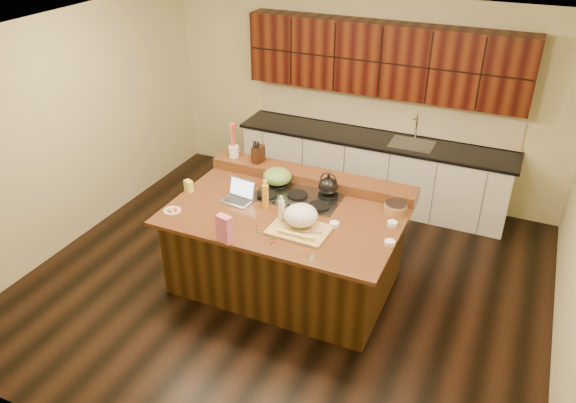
% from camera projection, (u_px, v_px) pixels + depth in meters
% --- Properties ---
extents(room, '(5.52, 5.02, 2.72)m').
position_uv_depth(room, '(286.00, 173.00, 5.60)').
color(room, black).
rests_on(room, ground).
extents(island, '(2.40, 1.60, 0.92)m').
position_uv_depth(island, '(286.00, 247.00, 6.04)').
color(island, black).
rests_on(island, ground).
extents(back_ledge, '(2.40, 0.30, 0.12)m').
position_uv_depth(back_ledge, '(312.00, 177.00, 6.34)').
color(back_ledge, black).
rests_on(back_ledge, island).
extents(cooktop, '(0.92, 0.52, 0.05)m').
position_uv_depth(cooktop, '(297.00, 196.00, 6.05)').
color(cooktop, gray).
rests_on(cooktop, island).
extents(back_counter, '(3.70, 0.66, 2.40)m').
position_uv_depth(back_counter, '(376.00, 133.00, 7.44)').
color(back_counter, silver).
rests_on(back_counter, ground).
extents(kettle, '(0.23, 0.23, 0.19)m').
position_uv_depth(kettle, '(328.00, 186.00, 5.98)').
color(kettle, black).
rests_on(kettle, cooktop).
extents(green_bowl, '(0.33, 0.33, 0.18)m').
position_uv_depth(green_bowl, '(277.00, 176.00, 6.20)').
color(green_bowl, olive).
rests_on(green_bowl, cooktop).
extents(laptop, '(0.34, 0.29, 0.22)m').
position_uv_depth(laptop, '(239.00, 195.00, 5.98)').
color(laptop, '#B7B7BC').
rests_on(laptop, island).
extents(oil_bottle, '(0.09, 0.09, 0.27)m').
position_uv_depth(oil_bottle, '(265.00, 197.00, 5.79)').
color(oil_bottle, orange).
rests_on(oil_bottle, island).
extents(vinegar_bottle, '(0.08, 0.08, 0.25)m').
position_uv_depth(vinegar_bottle, '(281.00, 212.00, 5.54)').
color(vinegar_bottle, silver).
rests_on(vinegar_bottle, island).
extents(wooden_tray, '(0.59, 0.47, 0.23)m').
position_uv_depth(wooden_tray, '(300.00, 219.00, 5.47)').
color(wooden_tray, tan).
rests_on(wooden_tray, island).
extents(ramekin_a, '(0.13, 0.13, 0.04)m').
position_uv_depth(ramekin_a, '(390.00, 243.00, 5.25)').
color(ramekin_a, white).
rests_on(ramekin_a, island).
extents(ramekin_b, '(0.12, 0.12, 0.04)m').
position_uv_depth(ramekin_b, '(392.00, 224.00, 5.55)').
color(ramekin_b, white).
rests_on(ramekin_b, island).
extents(ramekin_c, '(0.11, 0.11, 0.04)m').
position_uv_depth(ramekin_c, '(334.00, 224.00, 5.53)').
color(ramekin_c, white).
rests_on(ramekin_c, island).
extents(strainer_bowl, '(0.30, 0.30, 0.09)m').
position_uv_depth(strainer_bowl, '(395.00, 208.00, 5.76)').
color(strainer_bowl, '#996B3F').
rests_on(strainer_bowl, island).
extents(kitchen_timer, '(0.10, 0.10, 0.07)m').
position_uv_depth(kitchen_timer, '(312.00, 255.00, 5.06)').
color(kitchen_timer, silver).
rests_on(kitchen_timer, island).
extents(pink_bag, '(0.16, 0.11, 0.28)m').
position_uv_depth(pink_bag, '(224.00, 229.00, 5.25)').
color(pink_bag, '#DC678E').
rests_on(pink_bag, island).
extents(candy_plate, '(0.21, 0.21, 0.01)m').
position_uv_depth(candy_plate, '(172.00, 211.00, 5.80)').
color(candy_plate, white).
rests_on(candy_plate, island).
extents(package_box, '(0.11, 0.10, 0.13)m').
position_uv_depth(package_box, '(189.00, 186.00, 6.14)').
color(package_box, '#E3DD50').
rests_on(package_box, island).
extents(utensil_crock, '(0.16, 0.16, 0.14)m').
position_uv_depth(utensil_crock, '(234.00, 152.00, 6.63)').
color(utensil_crock, white).
rests_on(utensil_crock, back_ledge).
extents(knife_block, '(0.12, 0.17, 0.19)m').
position_uv_depth(knife_block, '(258.00, 154.00, 6.50)').
color(knife_block, black).
rests_on(knife_block, back_ledge).
extents(gumdrop_0, '(0.02, 0.02, 0.02)m').
position_uv_depth(gumdrop_0, '(271.00, 243.00, 5.27)').
color(gumdrop_0, red).
rests_on(gumdrop_0, island).
extents(gumdrop_1, '(0.02, 0.02, 0.02)m').
position_uv_depth(gumdrop_1, '(257.00, 229.00, 5.48)').
color(gumdrop_1, '#198C26').
rests_on(gumdrop_1, island).
extents(gumdrop_2, '(0.02, 0.02, 0.02)m').
position_uv_depth(gumdrop_2, '(287.00, 235.00, 5.39)').
color(gumdrop_2, red).
rests_on(gumdrop_2, island).
extents(gumdrop_3, '(0.02, 0.02, 0.02)m').
position_uv_depth(gumdrop_3, '(258.00, 232.00, 5.44)').
color(gumdrop_3, '#198C26').
rests_on(gumdrop_3, island).
extents(gumdrop_4, '(0.02, 0.02, 0.02)m').
position_uv_depth(gumdrop_4, '(275.00, 241.00, 5.29)').
color(gumdrop_4, red).
rests_on(gumdrop_4, island).
extents(gumdrop_5, '(0.02, 0.02, 0.02)m').
position_uv_depth(gumdrop_5, '(270.00, 229.00, 5.49)').
color(gumdrop_5, '#198C26').
rests_on(gumdrop_5, island).
extents(gumdrop_6, '(0.02, 0.02, 0.02)m').
position_uv_depth(gumdrop_6, '(286.00, 239.00, 5.33)').
color(gumdrop_6, red).
rests_on(gumdrop_6, island).
extents(gumdrop_7, '(0.02, 0.02, 0.02)m').
position_uv_depth(gumdrop_7, '(272.00, 238.00, 5.35)').
color(gumdrop_7, '#198C26').
rests_on(gumdrop_7, island).
extents(gumdrop_8, '(0.02, 0.02, 0.02)m').
position_uv_depth(gumdrop_8, '(257.00, 226.00, 5.53)').
color(gumdrop_8, red).
rests_on(gumdrop_8, island).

